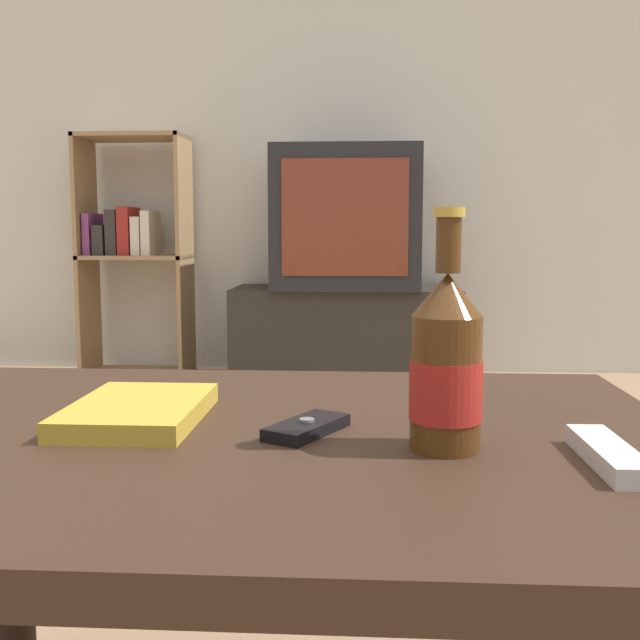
% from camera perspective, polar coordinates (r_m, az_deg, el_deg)
% --- Properties ---
extents(back_wall, '(8.00, 0.05, 2.60)m').
position_cam_1_polar(back_wall, '(3.91, 1.55, 15.35)').
color(back_wall, beige).
rests_on(back_wall, ground_plane).
extents(coffee_table, '(1.01, 0.73, 0.49)m').
position_cam_1_polar(coffee_table, '(0.90, -5.53, -13.01)').
color(coffee_table, '#332116').
rests_on(coffee_table, ground_plane).
extents(tv_stand, '(1.07, 0.45, 0.45)m').
position_cam_1_polar(tv_stand, '(3.59, 1.99, -1.10)').
color(tv_stand, '#28231E').
rests_on(tv_stand, ground_plane).
extents(television, '(0.67, 0.55, 0.65)m').
position_cam_1_polar(television, '(3.56, 2.03, 7.73)').
color(television, black).
rests_on(television, tv_stand).
extents(bookshelf, '(0.52, 0.30, 1.18)m').
position_cam_1_polar(bookshelf, '(3.83, -14.15, 5.25)').
color(bookshelf, '#99754C').
rests_on(bookshelf, ground_plane).
extents(beer_bottle, '(0.08, 0.08, 0.25)m').
position_cam_1_polar(beer_bottle, '(0.79, 9.59, -3.43)').
color(beer_bottle, '#47280F').
rests_on(beer_bottle, coffee_table).
extents(cell_phone, '(0.10, 0.12, 0.02)m').
position_cam_1_polar(cell_phone, '(0.86, -1.01, -8.17)').
color(cell_phone, black).
rests_on(cell_phone, coffee_table).
extents(remote_control, '(0.04, 0.16, 0.02)m').
position_cam_1_polar(remote_control, '(0.80, 21.13, -9.54)').
color(remote_control, beige).
rests_on(remote_control, coffee_table).
extents(table_book, '(0.15, 0.22, 0.02)m').
position_cam_1_polar(table_book, '(0.94, -13.68, -6.75)').
color(table_book, '#B7932D').
rests_on(table_book, coffee_table).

